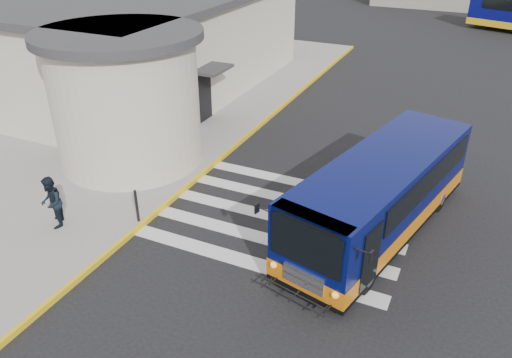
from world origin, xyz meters
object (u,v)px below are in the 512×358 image
at_px(pedestrian_b, 51,202).
at_px(bollard, 137,206).
at_px(transit_bus, 380,198).
at_px(pedestrian_a, 134,162).

relative_size(pedestrian_b, bollard, 1.51).
bearing_deg(transit_bus, bollard, -144.09).
xyz_separation_m(transit_bus, bollard, (-6.67, -2.74, -0.48)).
distance_m(transit_bus, pedestrian_a, 8.28).
height_order(pedestrian_b, bollard, pedestrian_b).
height_order(pedestrian_a, bollard, pedestrian_a).
xyz_separation_m(transit_bus, pedestrian_a, (-8.24, -0.78, -0.23)).
relative_size(pedestrian_a, bollard, 1.47).
relative_size(transit_bus, bollard, 8.28).
height_order(transit_bus, pedestrian_a, transit_bus).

